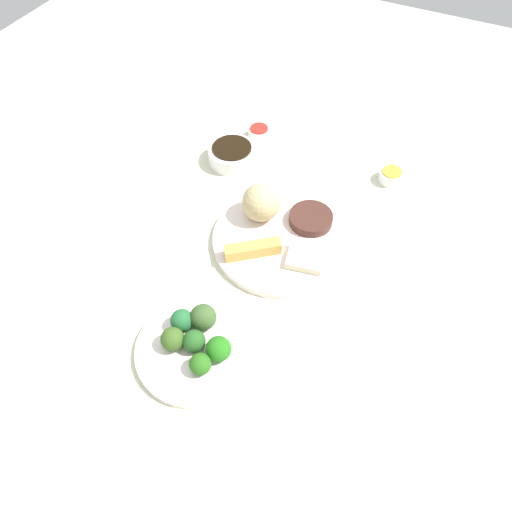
{
  "coord_description": "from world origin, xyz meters",
  "views": [
    {
      "loc": [
        -0.29,
        0.64,
        0.81
      ],
      "look_at": [
        -0.02,
        0.1,
        0.06
      ],
      "focal_mm": 35.38,
      "sensor_mm": 36.0,
      "label": 1
    }
  ],
  "objects_px": {
    "sauce_ramekin_hot_mustard": "(391,177)",
    "soy_sauce_bowl": "(232,155)",
    "main_plate": "(282,240)",
    "sauce_ramekin_sweet_and_sour": "(259,134)",
    "broccoli_plate": "(196,350)"
  },
  "relations": [
    {
      "from": "main_plate",
      "to": "sauce_ramekin_sweet_and_sour",
      "type": "height_order",
      "value": "sauce_ramekin_sweet_and_sour"
    },
    {
      "from": "sauce_ramekin_sweet_and_sour",
      "to": "broccoli_plate",
      "type": "bearing_deg",
      "value": 105.19
    },
    {
      "from": "sauce_ramekin_hot_mustard",
      "to": "soy_sauce_bowl",
      "type": "bearing_deg",
      "value": 15.29
    },
    {
      "from": "main_plate",
      "to": "soy_sauce_bowl",
      "type": "height_order",
      "value": "soy_sauce_bowl"
    },
    {
      "from": "main_plate",
      "to": "sauce_ramekin_hot_mustard",
      "type": "distance_m",
      "value": 0.31
    },
    {
      "from": "soy_sauce_bowl",
      "to": "sauce_ramekin_hot_mustard",
      "type": "relative_size",
      "value": 2.09
    },
    {
      "from": "sauce_ramekin_sweet_and_sour",
      "to": "soy_sauce_bowl",
      "type": "bearing_deg",
      "value": 79.88
    },
    {
      "from": "sauce_ramekin_hot_mustard",
      "to": "broccoli_plate",
      "type": "bearing_deg",
      "value": 72.57
    },
    {
      "from": "broccoli_plate",
      "to": "sauce_ramekin_sweet_and_sour",
      "type": "distance_m",
      "value": 0.6
    },
    {
      "from": "main_plate",
      "to": "broccoli_plate",
      "type": "distance_m",
      "value": 0.29
    },
    {
      "from": "soy_sauce_bowl",
      "to": "sauce_ramekin_hot_mustard",
      "type": "bearing_deg",
      "value": -164.71
    },
    {
      "from": "main_plate",
      "to": "sauce_ramekin_sweet_and_sour",
      "type": "distance_m",
      "value": 0.34
    },
    {
      "from": "main_plate",
      "to": "sauce_ramekin_hot_mustard",
      "type": "relative_size",
      "value": 5.32
    },
    {
      "from": "main_plate",
      "to": "sauce_ramekin_sweet_and_sour",
      "type": "bearing_deg",
      "value": -56.29
    },
    {
      "from": "main_plate",
      "to": "sauce_ramekin_hot_mustard",
      "type": "xyz_separation_m",
      "value": [
        -0.15,
        -0.28,
        0.01
      ]
    }
  ]
}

